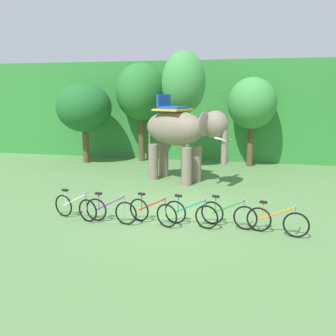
{
  "coord_description": "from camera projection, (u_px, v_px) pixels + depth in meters",
  "views": [
    {
      "loc": [
        2.37,
        -11.16,
        3.85
      ],
      "look_at": [
        -0.37,
        1.0,
        1.3
      ],
      "focal_mm": 39.42,
      "sensor_mm": 36.0,
      "label": 1
    }
  ],
  "objects": [
    {
      "name": "tree_center_right",
      "position": [
        252.0,
        104.0,
        19.09
      ],
      "size": [
        2.52,
        2.52,
        4.65
      ],
      "color": "brown",
      "rests_on": "ground"
    },
    {
      "name": "tree_left",
      "position": [
        84.0,
        108.0,
        20.16
      ],
      "size": [
        2.99,
        2.99,
        4.38
      ],
      "color": "brown",
      "rests_on": "ground"
    },
    {
      "name": "tree_center",
      "position": [
        184.0,
        83.0,
        18.04
      ],
      "size": [
        2.15,
        2.15,
        5.86
      ],
      "color": "brown",
      "rests_on": "ground"
    },
    {
      "name": "foliage_hedge",
      "position": [
        214.0,
        109.0,
        23.51
      ],
      "size": [
        36.0,
        6.0,
        5.62
      ],
      "primitive_type": "cube",
      "color": "#338438",
      "rests_on": "ground"
    },
    {
      "name": "ground_plane",
      "position": [
        172.0,
        214.0,
        11.95
      ],
      "size": [
        80.0,
        80.0,
        0.0
      ],
      "primitive_type": "plane",
      "color": "#567F47"
    },
    {
      "name": "bike_white",
      "position": [
        75.0,
        207.0,
        11.39
      ],
      "size": [
        1.65,
        0.66,
        0.92
      ],
      "color": "black",
      "rests_on": "ground"
    },
    {
      "name": "bike_teal",
      "position": [
        190.0,
        213.0,
        10.78
      ],
      "size": [
        1.67,
        0.59,
        0.92
      ],
      "color": "black",
      "rests_on": "ground"
    },
    {
      "name": "bike_green",
      "position": [
        228.0,
        214.0,
        10.71
      ],
      "size": [
        1.67,
        0.61,
        0.92
      ],
      "color": "black",
      "rests_on": "ground"
    },
    {
      "name": "bike_orange",
      "position": [
        277.0,
        221.0,
        10.14
      ],
      "size": [
        1.67,
        0.59,
        0.92
      ],
      "color": "black",
      "rests_on": "ground"
    },
    {
      "name": "bike_red",
      "position": [
        152.0,
        212.0,
        10.94
      ],
      "size": [
        1.63,
        0.72,
        0.92
      ],
      "color": "black",
      "rests_on": "ground"
    },
    {
      "name": "elephant",
      "position": [
        181.0,
        132.0,
        15.86
      ],
      "size": [
        4.18,
        2.96,
        3.78
      ],
      "color": "gray",
      "rests_on": "ground"
    },
    {
      "name": "bike_purple",
      "position": [
        111.0,
        210.0,
        11.06
      ],
      "size": [
        1.7,
        0.52,
        0.92
      ],
      "color": "black",
      "rests_on": "ground"
    },
    {
      "name": "tree_center_left",
      "position": [
        141.0,
        92.0,
        20.55
      ],
      "size": [
        2.79,
        2.79,
        5.48
      ],
      "color": "brown",
      "rests_on": "ground"
    }
  ]
}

